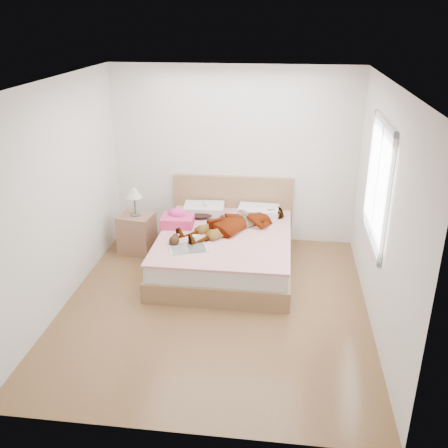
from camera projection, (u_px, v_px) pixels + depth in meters
name	position (u px, v px, depth m)	size (l,w,h in m)	color
ground	(215.00, 305.00, 6.00)	(4.00, 4.00, 0.00)	#4D3218
woman	(236.00, 220.00, 6.83)	(0.63, 1.69, 0.23)	white
hair	(201.00, 211.00, 7.33)	(0.46, 0.56, 0.08)	black
phone	(205.00, 203.00, 7.22)	(0.05, 0.10, 0.01)	silver
room_shell	(378.00, 184.00, 5.48)	(4.00, 4.00, 4.00)	white
bed	(226.00, 247.00, 6.83)	(1.80, 2.08, 1.00)	olive
towel	(177.00, 219.00, 6.91)	(0.46, 0.38, 0.23)	#F2416C
magazine	(188.00, 248.00, 6.24)	(0.55, 0.45, 0.03)	white
coffee_mug	(195.00, 239.00, 6.40)	(0.13, 0.11, 0.10)	silver
plush_toy	(174.00, 240.00, 6.36)	(0.14, 0.21, 0.11)	black
nightstand	(137.00, 230.00, 7.22)	(0.52, 0.48, 1.01)	brown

